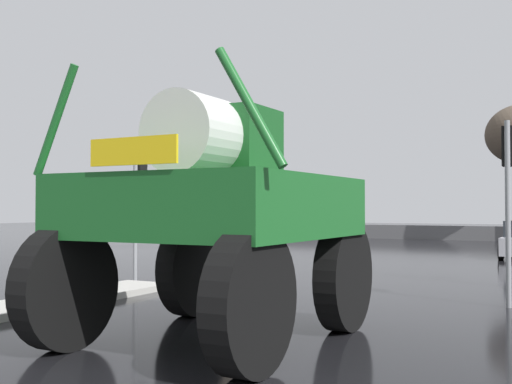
% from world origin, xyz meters
% --- Properties ---
extents(ground_plane, '(120.00, 120.00, 0.00)m').
position_xyz_m(ground_plane, '(0.00, 18.00, 0.00)').
color(ground_plane, black).
extents(median_island, '(1.42, 7.64, 0.15)m').
position_xyz_m(median_island, '(-4.07, 7.12, 0.07)').
color(median_island, '#B2AFA8').
rests_on(median_island, ground).
extents(oversize_sprayer, '(4.09, 5.09, 4.10)m').
position_xyz_m(oversize_sprayer, '(0.76, 6.26, 1.97)').
color(oversize_sprayer, black).
rests_on(oversize_sprayer, ground).
extents(traffic_signal_near_left, '(0.24, 0.54, 4.02)m').
position_xyz_m(traffic_signal_near_left, '(-5.16, 11.89, 2.93)').
color(traffic_signal_near_left, gray).
rests_on(traffic_signal_near_left, ground).
extents(traffic_signal_near_right, '(0.24, 0.54, 3.86)m').
position_xyz_m(traffic_signal_near_right, '(4.48, 11.89, 2.81)').
color(traffic_signal_near_right, gray).
rests_on(traffic_signal_near_right, ground).
extents(bare_tree_left, '(3.07, 3.07, 6.85)m').
position_xyz_m(bare_tree_left, '(-9.28, 22.20, 5.49)').
color(bare_tree_left, '#473828').
rests_on(bare_tree_left, ground).
extents(roadside_barrier, '(29.28, 0.24, 0.90)m').
position_xyz_m(roadside_barrier, '(0.00, 38.16, 0.45)').
color(roadside_barrier, '#59595B').
rests_on(roadside_barrier, ground).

